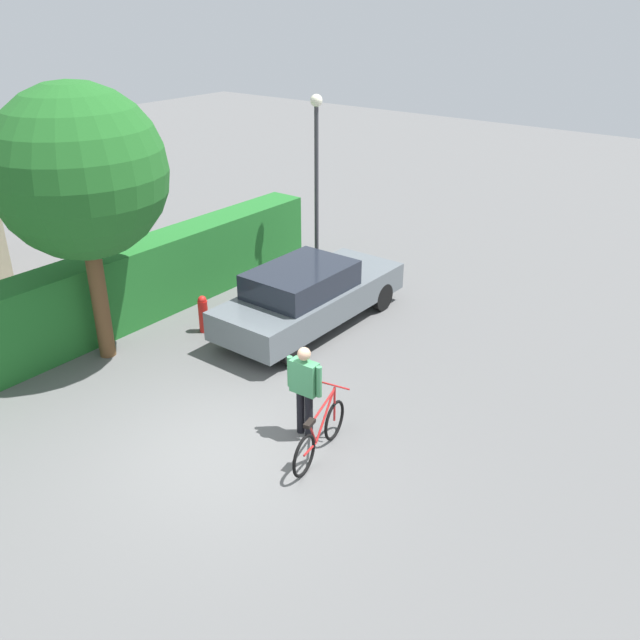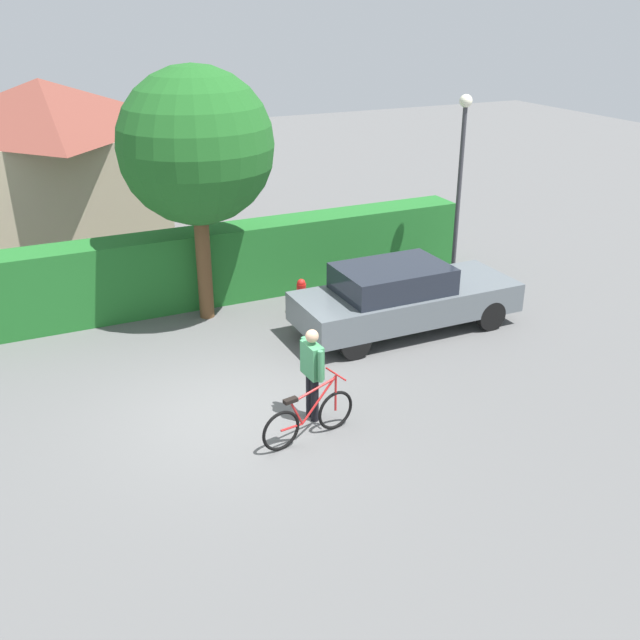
% 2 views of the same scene
% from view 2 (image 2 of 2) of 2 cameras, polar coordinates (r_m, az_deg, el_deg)
% --- Properties ---
extents(ground_plane, '(60.00, 60.00, 0.00)m').
position_cam_2_polar(ground_plane, '(12.24, -6.82, -7.16)').
color(ground_plane, '#5A5A5A').
extents(hedge_row, '(14.64, 0.90, 1.65)m').
position_cam_2_polar(hedge_row, '(16.16, -12.53, 3.55)').
color(hedge_row, '#206626').
rests_on(hedge_row, ground).
extents(house_distant, '(5.31, 6.09, 4.37)m').
position_cam_2_polar(house_distant, '(21.31, -20.26, 11.46)').
color(house_distant, tan).
rests_on(house_distant, ground).
extents(parked_car_near, '(4.60, 1.71, 1.42)m').
position_cam_2_polar(parked_car_near, '(14.88, 6.44, 1.83)').
color(parked_car_near, slate).
rests_on(parked_car_near, ground).
extents(bicycle, '(1.66, 0.52, 0.98)m').
position_cam_2_polar(bicycle, '(11.31, -0.86, -7.61)').
color(bicycle, black).
rests_on(bicycle, ground).
extents(person_rider, '(0.22, 0.64, 1.57)m').
position_cam_2_polar(person_rider, '(11.58, -0.61, -3.75)').
color(person_rider, black).
rests_on(person_rider, ground).
extents(street_lamp, '(0.28, 0.28, 4.37)m').
position_cam_2_polar(street_lamp, '(16.86, 10.88, 11.58)').
color(street_lamp, '#38383D').
rests_on(street_lamp, ground).
extents(tree_kerbside, '(3.08, 3.08, 5.15)m').
position_cam_2_polar(tree_kerbside, '(14.84, -9.61, 13.12)').
color(tree_kerbside, brown).
rests_on(tree_kerbside, ground).
extents(fire_hydrant, '(0.20, 0.20, 0.81)m').
position_cam_2_polar(fire_hydrant, '(15.65, -1.46, 1.84)').
color(fire_hydrant, red).
rests_on(fire_hydrant, ground).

